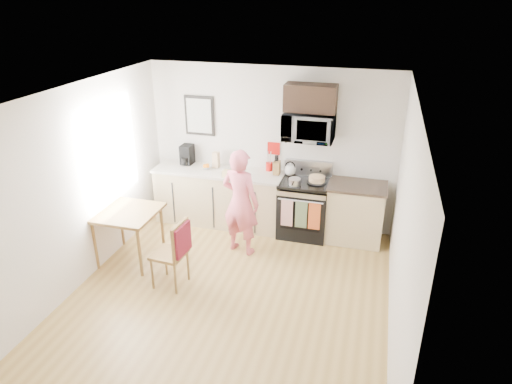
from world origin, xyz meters
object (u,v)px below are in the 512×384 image
(chair, at_px, (177,246))
(cake, at_px, (317,179))
(person, at_px, (240,202))
(dining_table, at_px, (127,217))
(microwave, at_px, (309,127))
(range, at_px, (304,209))

(chair, distance_m, cake, 2.41)
(person, height_order, dining_table, person)
(microwave, height_order, chair, microwave)
(person, relative_size, dining_table, 1.93)
(range, height_order, person, person)
(range, bearing_deg, dining_table, -147.78)
(range, relative_size, microwave, 1.53)
(microwave, bearing_deg, range, -89.94)
(chair, bearing_deg, range, 59.51)
(range, distance_m, cake, 0.57)
(dining_table, bearing_deg, chair, -23.97)
(chair, bearing_deg, microwave, 60.97)
(person, relative_size, cake, 5.37)
(microwave, relative_size, person, 0.47)
(microwave, distance_m, dining_table, 2.95)
(dining_table, bearing_deg, cake, 30.05)
(person, relative_size, chair, 1.68)
(microwave, relative_size, cake, 2.52)
(person, bearing_deg, microwave, -118.63)
(microwave, height_order, person, microwave)
(range, relative_size, dining_table, 1.39)
(chair, relative_size, cake, 3.19)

